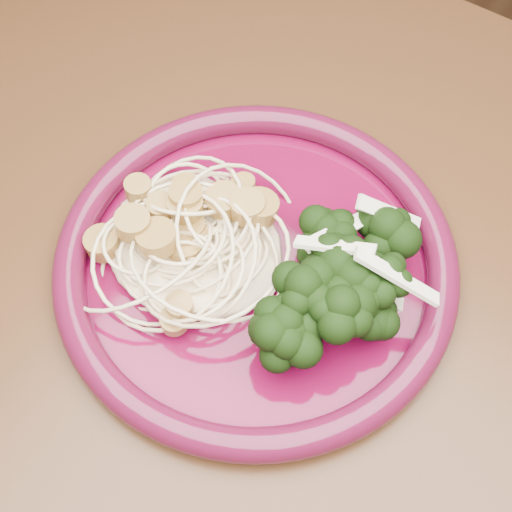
{
  "coord_description": "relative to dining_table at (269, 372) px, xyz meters",
  "views": [
    {
      "loc": [
        0.12,
        -0.19,
        1.22
      ],
      "look_at": [
        -0.03,
        0.03,
        0.77
      ],
      "focal_mm": 50.0,
      "sensor_mm": 36.0,
      "label": 1
    }
  ],
  "objects": [
    {
      "name": "dining_table",
      "position": [
        0.0,
        0.0,
        0.0
      ],
      "size": [
        1.2,
        0.8,
        0.75
      ],
      "color": "#472814",
      "rests_on": "ground"
    },
    {
      "name": "dinner_plate",
      "position": [
        -0.03,
        0.03,
        0.11
      ],
      "size": [
        0.38,
        0.38,
        0.03
      ],
      "rotation": [
        0.0,
        0.0,
        0.32
      ],
      "color": "#530523",
      "rests_on": "dining_table"
    },
    {
      "name": "spaghetti_pile",
      "position": [
        -0.08,
        0.01,
        0.12
      ],
      "size": [
        0.17,
        0.16,
        0.03
      ],
      "primitive_type": "ellipsoid",
      "rotation": [
        0.0,
        0.0,
        0.32
      ],
      "color": "beige",
      "rests_on": "dinner_plate"
    },
    {
      "name": "scallop_cluster",
      "position": [
        -0.08,
        0.01,
        0.16
      ],
      "size": [
        0.18,
        0.18,
        0.05
      ],
      "primitive_type": null,
      "rotation": [
        0.0,
        0.0,
        0.32
      ],
      "color": "#A88039",
      "rests_on": "spaghetti_pile"
    },
    {
      "name": "broccoli_pile",
      "position": [
        0.02,
        0.05,
        0.13
      ],
      "size": [
        0.14,
        0.18,
        0.06
      ],
      "primitive_type": "ellipsoid",
      "rotation": [
        0.0,
        0.0,
        0.32
      ],
      "color": "black",
      "rests_on": "dinner_plate"
    },
    {
      "name": "onion_garnish",
      "position": [
        0.02,
        0.05,
        0.17
      ],
      "size": [
        0.1,
        0.12,
        0.06
      ],
      "primitive_type": null,
      "rotation": [
        0.0,
        0.0,
        0.32
      ],
      "color": "#EDEDC9",
      "rests_on": "broccoli_pile"
    }
  ]
}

